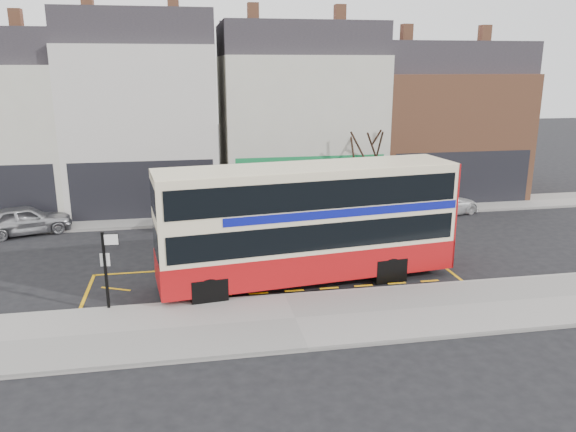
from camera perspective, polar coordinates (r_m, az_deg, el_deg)
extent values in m
plane|color=black|center=(20.47, -0.53, -7.95)|extent=(120.00, 120.00, 0.00)
cube|color=gray|center=(18.38, 0.73, -10.50)|extent=(40.00, 4.00, 0.15)
cube|color=gray|center=(20.10, -0.34, -8.16)|extent=(40.00, 0.15, 0.15)
cube|color=gray|center=(30.77, -4.05, 0.14)|extent=(50.00, 3.00, 0.15)
cube|color=#9D5E3E|center=(33.66, -25.90, 17.41)|extent=(0.60, 0.60, 1.20)
cube|color=beige|center=(33.82, -14.39, 8.70)|extent=(8.00, 8.00, 9.00)
cube|color=#28262B|center=(33.68, -15.01, 17.85)|extent=(8.00, 7.20, 1.80)
cube|color=#9D5E3E|center=(33.04, -19.72, 19.83)|extent=(0.60, 0.60, 1.20)
cube|color=#9D5E3E|center=(32.71, -11.59, 20.43)|extent=(0.60, 0.60, 1.20)
cube|color=black|center=(30.35, -14.49, 2.44)|extent=(7.36, 0.06, 3.20)
cube|color=black|center=(30.41, -14.46, 2.08)|extent=(5.60, 0.04, 2.00)
cube|color=beige|center=(34.43, 0.92, 8.85)|extent=(9.00, 8.00, 8.50)
cube|color=#28262B|center=(34.24, 0.96, 17.45)|extent=(9.00, 7.20, 1.80)
cube|color=#9D5E3E|center=(32.91, -3.57, 19.78)|extent=(0.60, 0.60, 1.20)
cube|color=#9D5E3E|center=(33.87, 5.29, 19.62)|extent=(0.60, 0.60, 1.20)
cube|color=#167C40|center=(31.00, 2.34, 3.17)|extent=(8.28, 0.06, 3.20)
cube|color=black|center=(31.06, 2.33, 2.82)|extent=(6.30, 0.04, 2.00)
cube|color=#9D5E3E|center=(37.30, 14.74, 8.08)|extent=(9.00, 8.00, 7.50)
cube|color=#28262B|center=(37.05, 15.24, 15.22)|extent=(9.00, 7.20, 1.80)
cube|color=#9D5E3E|center=(35.10, 11.94, 17.58)|extent=(0.60, 0.60, 1.20)
cube|color=#9D5E3E|center=(37.22, 19.34, 16.92)|extent=(0.60, 0.60, 1.20)
cube|color=black|center=(34.10, 17.29, 3.60)|extent=(8.28, 0.06, 3.20)
cube|color=black|center=(34.16, 17.25, 3.28)|extent=(6.30, 0.04, 2.00)
cube|color=beige|center=(20.93, 2.01, -0.45)|extent=(11.37, 3.88, 4.10)
cube|color=#A40D10|center=(21.38, 1.98, -4.31)|extent=(11.41, 3.93, 1.11)
cube|color=#A40D10|center=(23.32, 14.99, 0.67)|extent=(0.38, 2.56, 4.10)
cube|color=black|center=(21.01, 2.01, -1.18)|extent=(10.93, 3.89, 0.96)
cube|color=black|center=(20.63, 2.04, 2.87)|extent=(10.93, 3.89, 1.01)
cube|color=#0C128B|center=(21.15, 4.62, 1.16)|extent=(9.16, 3.66, 0.30)
cube|color=black|center=(20.01, -13.20, -3.19)|extent=(0.35, 2.32, 1.62)
cube|color=black|center=(19.54, -13.51, 1.75)|extent=(0.35, 2.32, 1.01)
cube|color=black|center=(19.73, -13.33, -0.53)|extent=(0.27, 1.77, 0.35)
cube|color=beige|center=(20.48, 2.06, 4.95)|extent=(11.36, 3.78, 0.12)
cylinder|color=black|center=(19.58, -7.97, -7.61)|extent=(1.04, 0.41, 1.01)
cylinder|color=black|center=(21.69, -9.00, -5.35)|extent=(1.04, 0.41, 1.01)
cylinder|color=black|center=(21.66, 10.37, -5.44)|extent=(1.04, 0.41, 1.01)
cylinder|color=black|center=(23.59, 7.80, -3.60)|extent=(1.04, 0.41, 1.01)
cube|color=black|center=(19.50, -18.05, -5.28)|extent=(0.09, 0.09, 2.65)
cube|color=white|center=(19.12, -17.53, -2.29)|extent=(0.48, 0.07, 0.39)
cube|color=white|center=(19.43, -18.10, -4.25)|extent=(0.31, 0.05, 0.44)
imported|color=#9D9DA2|center=(30.11, -25.13, -0.36)|extent=(4.55, 2.92, 1.44)
imported|color=#484A50|center=(28.32, -9.18, -0.24)|extent=(3.89, 2.10, 1.22)
imported|color=white|center=(32.04, 15.53, 1.21)|extent=(4.56, 2.94, 1.23)
cylinder|color=black|center=(31.44, 7.72, 2.24)|extent=(0.24, 0.24, 2.16)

